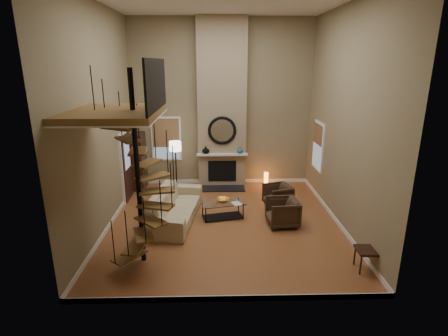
{
  "coord_description": "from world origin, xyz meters",
  "views": [
    {
      "loc": [
        -0.23,
        -8.57,
        4.12
      ],
      "look_at": [
        0.0,
        0.4,
        1.4
      ],
      "focal_mm": 28.16,
      "sensor_mm": 36.0,
      "label": 1
    }
  ],
  "objects_px": {
    "hutch": "(139,161)",
    "accent_lamp": "(266,180)",
    "floor_lamp": "(175,150)",
    "coffee_table": "(223,208)",
    "sofa": "(174,206)",
    "armchair_near": "(280,196)",
    "side_chair": "(373,247)",
    "armchair_far": "(285,212)"
  },
  "relations": [
    {
      "from": "hutch",
      "to": "coffee_table",
      "type": "height_order",
      "value": "hutch"
    },
    {
      "from": "sofa",
      "to": "armchair_near",
      "type": "distance_m",
      "value": 3.1
    },
    {
      "from": "sofa",
      "to": "armchair_far",
      "type": "xyz_separation_m",
      "value": [
        2.93,
        -0.42,
        -0.04
      ]
    },
    {
      "from": "coffee_table",
      "to": "floor_lamp",
      "type": "distance_m",
      "value": 2.75
    },
    {
      "from": "hutch",
      "to": "accent_lamp",
      "type": "distance_m",
      "value": 4.35
    },
    {
      "from": "sofa",
      "to": "floor_lamp",
      "type": "distance_m",
      "value": 2.34
    },
    {
      "from": "hutch",
      "to": "side_chair",
      "type": "bearing_deg",
      "value": -41.47
    },
    {
      "from": "accent_lamp",
      "to": "armchair_far",
      "type": "bearing_deg",
      "value": -88.41
    },
    {
      "from": "coffee_table",
      "to": "accent_lamp",
      "type": "relative_size",
      "value": 2.56
    },
    {
      "from": "accent_lamp",
      "to": "side_chair",
      "type": "bearing_deg",
      "value": -74.16
    },
    {
      "from": "coffee_table",
      "to": "side_chair",
      "type": "distance_m",
      "value": 3.97
    },
    {
      "from": "side_chair",
      "to": "armchair_far",
      "type": "bearing_deg",
      "value": 122.62
    },
    {
      "from": "armchair_near",
      "to": "floor_lamp",
      "type": "xyz_separation_m",
      "value": [
        -3.16,
        1.32,
        1.06
      ]
    },
    {
      "from": "armchair_far",
      "to": "floor_lamp",
      "type": "height_order",
      "value": "floor_lamp"
    },
    {
      "from": "armchair_far",
      "to": "side_chair",
      "type": "xyz_separation_m",
      "value": [
        1.36,
        -2.13,
        0.17
      ]
    },
    {
      "from": "sofa",
      "to": "armchair_far",
      "type": "height_order",
      "value": "sofa"
    },
    {
      "from": "armchair_near",
      "to": "side_chair",
      "type": "bearing_deg",
      "value": 4.77
    },
    {
      "from": "armchair_far",
      "to": "hutch",
      "type": "bearing_deg",
      "value": -128.21
    },
    {
      "from": "coffee_table",
      "to": "sofa",
      "type": "bearing_deg",
      "value": -177.3
    },
    {
      "from": "floor_lamp",
      "to": "coffee_table",
      "type": "bearing_deg",
      "value": -54.23
    },
    {
      "from": "hutch",
      "to": "armchair_near",
      "type": "distance_m",
      "value": 4.82
    },
    {
      "from": "armchair_far",
      "to": "coffee_table",
      "type": "height_order",
      "value": "armchair_far"
    },
    {
      "from": "sofa",
      "to": "accent_lamp",
      "type": "bearing_deg",
      "value": -40.94
    },
    {
      "from": "armchair_near",
      "to": "hutch",
      "type": "bearing_deg",
      "value": -127.95
    },
    {
      "from": "armchair_far",
      "to": "floor_lamp",
      "type": "bearing_deg",
      "value": -133.46
    },
    {
      "from": "floor_lamp",
      "to": "accent_lamp",
      "type": "bearing_deg",
      "value": 8.45
    },
    {
      "from": "armchair_near",
      "to": "side_chair",
      "type": "relative_size",
      "value": 0.76
    },
    {
      "from": "armchair_far",
      "to": "side_chair",
      "type": "relative_size",
      "value": 0.82
    },
    {
      "from": "sofa",
      "to": "floor_lamp",
      "type": "relative_size",
      "value": 1.6
    },
    {
      "from": "armchair_far",
      "to": "coffee_table",
      "type": "bearing_deg",
      "value": -110.83
    },
    {
      "from": "armchair_far",
      "to": "accent_lamp",
      "type": "relative_size",
      "value": 1.58
    },
    {
      "from": "armchair_near",
      "to": "armchair_far",
      "type": "distance_m",
      "value": 1.19
    },
    {
      "from": "hutch",
      "to": "armchair_far",
      "type": "height_order",
      "value": "hutch"
    },
    {
      "from": "armchair_near",
      "to": "coffee_table",
      "type": "bearing_deg",
      "value": -83.73
    },
    {
      "from": "armchair_near",
      "to": "accent_lamp",
      "type": "relative_size",
      "value": 1.46
    },
    {
      "from": "hutch",
      "to": "coffee_table",
      "type": "xyz_separation_m",
      "value": [
        2.75,
        -2.46,
        -0.67
      ]
    },
    {
      "from": "sofa",
      "to": "coffee_table",
      "type": "relative_size",
      "value": 2.11
    },
    {
      "from": "hutch",
      "to": "armchair_far",
      "type": "xyz_separation_m",
      "value": [
        4.38,
        -2.94,
        -0.6
      ]
    },
    {
      "from": "armchair_far",
      "to": "accent_lamp",
      "type": "bearing_deg",
      "value": 177.3
    },
    {
      "from": "sofa",
      "to": "armchair_near",
      "type": "height_order",
      "value": "sofa"
    },
    {
      "from": "accent_lamp",
      "to": "side_chair",
      "type": "xyz_separation_m",
      "value": [
        1.44,
        -5.09,
        0.28
      ]
    },
    {
      "from": "floor_lamp",
      "to": "side_chair",
      "type": "height_order",
      "value": "floor_lamp"
    }
  ]
}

